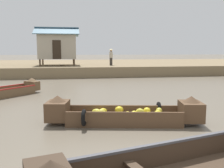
# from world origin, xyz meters

# --- Properties ---
(ground_plane) EXTENTS (300.00, 300.00, 0.00)m
(ground_plane) POSITION_xyz_m (0.00, 10.00, 0.00)
(ground_plane) COLOR #665B4C
(riverbank_strip) EXTENTS (160.00, 20.00, 0.96)m
(riverbank_strip) POSITION_xyz_m (0.00, 28.38, 0.48)
(riverbank_strip) COLOR #7F6B4C
(riverbank_strip) RESTS_ON ground
(banana_boat) EXTENTS (5.13, 1.83, 0.93)m
(banana_boat) POSITION_xyz_m (-0.67, 4.37, 0.34)
(banana_boat) COLOR brown
(banana_boat) RESTS_ON ground
(stilt_house_mid_left) EXTENTS (4.33, 3.53, 3.79)m
(stilt_house_mid_left) POSITION_xyz_m (-3.55, 22.53, 2.92)
(stilt_house_mid_left) COLOR #4C3826
(stilt_house_mid_left) RESTS_ON riverbank_strip
(vendor_person) EXTENTS (0.44, 0.44, 1.66)m
(vendor_person) POSITION_xyz_m (1.73, 21.29, 1.88)
(vendor_person) COLOR #332D28
(vendor_person) RESTS_ON riverbank_strip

